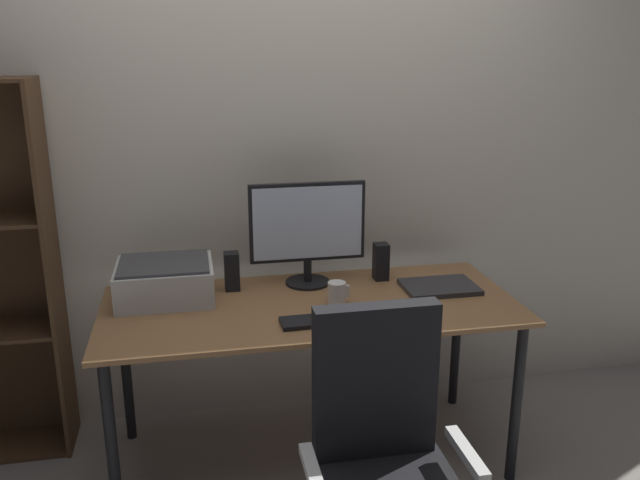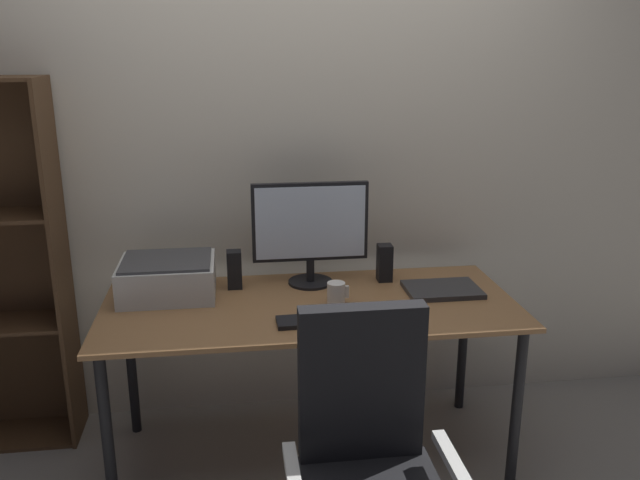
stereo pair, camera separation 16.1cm
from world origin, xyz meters
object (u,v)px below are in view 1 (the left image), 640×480
object	(u,v)px
desk	(311,320)
coffee_mug	(337,293)
printer	(165,281)
monitor	(307,228)
speaker_right	(381,262)
keyboard	(318,321)
mouse	(371,314)
speaker_left	(232,271)
laptop	(439,287)

from	to	relation	value
desk	coffee_mug	world-z (taller)	coffee_mug
printer	monitor	bearing A→B (deg)	5.30
desk	speaker_right	size ratio (longest dim) A/B	10.14
desk	coffee_mug	xyz separation A→B (m)	(0.11, -0.02, 0.12)
desk	monitor	size ratio (longest dim) A/B	3.35
keyboard	coffee_mug	world-z (taller)	coffee_mug
monitor	mouse	xyz separation A→B (m)	(0.18, -0.43, -0.25)
mouse	speaker_right	xyz separation A→B (m)	(0.16, 0.42, 0.07)
desk	mouse	distance (m)	0.30
desk	speaker_left	xyz separation A→B (m)	(-0.31, 0.23, 0.16)
keyboard	printer	size ratio (longest dim) A/B	0.72
mouse	laptop	distance (m)	0.45
monitor	speaker_right	world-z (taller)	monitor
desk	printer	xyz separation A→B (m)	(-0.59, 0.18, 0.16)
desk	printer	size ratio (longest dim) A/B	4.31
monitor	keyboard	xyz separation A→B (m)	(-0.04, -0.44, -0.25)
mouse	laptop	world-z (taller)	mouse
mouse	speaker_right	distance (m)	0.46
coffee_mug	speaker_left	world-z (taller)	speaker_left
speaker_left	speaker_right	size ratio (longest dim) A/B	1.00
mouse	speaker_left	bearing A→B (deg)	131.82
monitor	keyboard	bearing A→B (deg)	-95.18
coffee_mug	laptop	distance (m)	0.49
desk	printer	distance (m)	0.64
desk	laptop	world-z (taller)	laptop
keyboard	mouse	bearing A→B (deg)	1.22
keyboard	mouse	xyz separation A→B (m)	(0.22, 0.01, 0.01)
speaker_right	printer	bearing A→B (deg)	-177.03
monitor	coffee_mug	world-z (taller)	monitor
monitor	laptop	xyz separation A→B (m)	(0.56, -0.18, -0.25)
mouse	laptop	xyz separation A→B (m)	(0.38, 0.24, -0.01)
monitor	coffee_mug	distance (m)	0.34
speaker_left	speaker_right	xyz separation A→B (m)	(0.68, 0.00, 0.00)
keyboard	speaker_left	size ratio (longest dim) A/B	1.71
desk	laptop	size ratio (longest dim) A/B	5.39
coffee_mug	monitor	bearing A→B (deg)	106.68
mouse	coffee_mug	world-z (taller)	coffee_mug
desk	mouse	world-z (taller)	mouse
coffee_mug	printer	size ratio (longest dim) A/B	0.23
monitor	printer	distance (m)	0.65
coffee_mug	speaker_left	bearing A→B (deg)	149.11
mouse	printer	distance (m)	0.89
monitor	laptop	size ratio (longest dim) A/B	1.61
monitor	laptop	world-z (taller)	monitor
keyboard	speaker_left	bearing A→B (deg)	123.16
keyboard	coffee_mug	distance (m)	0.22
laptop	speaker_right	world-z (taller)	speaker_right
desk	printer	world-z (taller)	printer
speaker_left	keyboard	bearing A→B (deg)	-55.21
keyboard	speaker_right	bearing A→B (deg)	47.04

